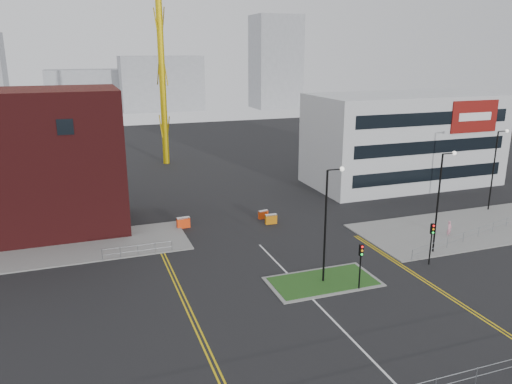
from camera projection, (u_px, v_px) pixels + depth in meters
ground at (353, 341)px, 31.11m from camera, size 200.00×200.00×0.00m
pavement_left at (30, 253)px, 44.50m from camera, size 28.00×8.00×0.12m
pavement_right at (471, 227)px, 50.93m from camera, size 24.00×10.00×0.12m
island_kerb at (323, 282)px, 39.00m from camera, size 8.60×4.60×0.08m
grass_island at (323, 281)px, 38.99m from camera, size 8.00×4.00×0.12m
office_block at (403, 139)px, 66.89m from camera, size 25.00×12.20×12.00m
streetlamp_island at (328, 216)px, 37.60m from camera, size 1.46×0.36×9.18m
streetlamp_right_near at (441, 194)px, 43.32m from camera, size 1.46×0.36×9.18m
streetlamp_right_far at (496, 164)px, 55.12m from camera, size 1.46×0.36×9.18m
traffic_light_island at (361, 258)px, 37.13m from camera, size 0.28×0.33×3.65m
traffic_light_right at (432, 236)px, 41.54m from camera, size 0.28×0.33×3.65m
railing_left at (138, 249)px, 43.62m from camera, size 6.05×0.05×1.10m
railing_right at (479, 230)px, 47.99m from camera, size 19.05×5.05×1.10m
centre_line at (338, 325)px, 32.92m from camera, size 0.15×30.00×0.01m
yellow_left_a at (179, 293)px, 37.23m from camera, size 0.12×24.00×0.01m
yellow_left_b at (183, 292)px, 37.33m from camera, size 0.12×24.00×0.01m
yellow_right_a at (419, 278)px, 39.64m from camera, size 0.12×20.00×0.01m
yellow_right_b at (422, 278)px, 39.73m from camera, size 0.12×20.00×0.01m
skyline_b at (161, 83)px, 149.87m from camera, size 24.00×12.00×16.00m
skyline_c at (276, 62)px, 155.10m from camera, size 14.00×12.00×28.00m
skyline_d at (98, 89)px, 153.61m from camera, size 30.00×12.00×12.00m
pedestrian at (449, 229)px, 48.38m from camera, size 0.68×0.56×1.60m
barrier_left at (183, 222)px, 50.81m from camera, size 1.36×0.54×1.12m
barrier_mid at (263, 214)px, 53.68m from camera, size 1.12×0.57×0.90m
barrier_right at (271, 219)px, 52.01m from camera, size 1.25×0.46×1.04m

